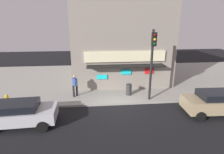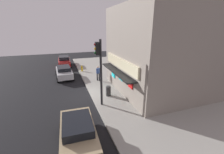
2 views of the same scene
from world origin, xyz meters
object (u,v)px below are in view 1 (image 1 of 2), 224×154
Objects in this scene: pedestrian at (75,85)px; fire_hydrant at (7,100)px; parked_car_silver at (17,113)px; trash_can at (129,90)px; traffic_light at (152,57)px; parked_car_tan at (215,102)px.

fire_hydrant is at bearing -165.20° from pedestrian.
fire_hydrant is at bearing 123.54° from parked_car_silver.
pedestrian is at bearing 51.41° from parked_car_silver.
parked_car_silver reaches higher than trash_can.
traffic_light is 5.76× the size of trash_can.
fire_hydrant is (-10.53, 0.04, -3.00)m from traffic_light.
traffic_light is at bearing 148.81° from parked_car_tan.
pedestrian reaches higher than parked_car_silver.
traffic_light is 1.27× the size of parked_car_tan.
traffic_light is 6.31× the size of fire_hydrant.
pedestrian reaches higher than trash_can.
fire_hydrant is 0.20× the size of parked_car_tan.
fire_hydrant is 3.07m from parked_car_silver.
traffic_light is at bearing 15.91° from parked_car_silver.
traffic_light is 10.95m from fire_hydrant.
parked_car_tan is (3.79, -2.29, -2.73)m from traffic_light.
pedestrian is at bearing 14.80° from fire_hydrant.
trash_can is at bearing 146.61° from parked_car_tan.
parked_car_silver is at bearing -128.59° from pedestrian.
traffic_light is 6.41m from pedestrian.
traffic_light reaches higher than fire_hydrant.
pedestrian is at bearing 178.19° from trash_can.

